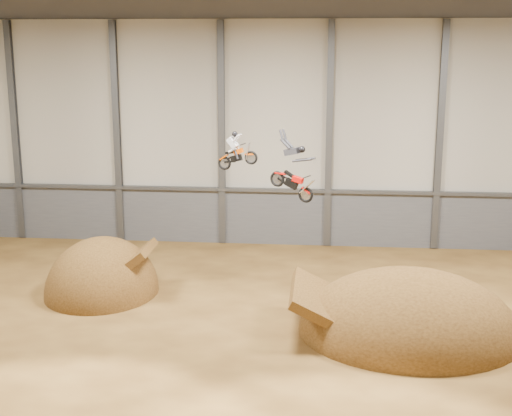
{
  "coord_description": "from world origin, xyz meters",
  "views": [
    {
      "loc": [
        2.97,
        -28.99,
        12.66
      ],
      "look_at": [
        -0.16,
        4.0,
        4.9
      ],
      "focal_mm": 50.0,
      "sensor_mm": 36.0,
      "label": 1
    }
  ],
  "objects_px": {
    "takeoff_ramp": "(103,292)",
    "landing_ramp": "(408,333)",
    "fmx_rider_b": "(289,166)",
    "fmx_rider_a": "(239,148)"
  },
  "relations": [
    {
      "from": "takeoff_ramp",
      "to": "fmx_rider_b",
      "type": "xyz_separation_m",
      "value": [
        9.61,
        -0.48,
        6.89
      ]
    },
    {
      "from": "takeoff_ramp",
      "to": "fmx_rider_a",
      "type": "distance_m",
      "value": 10.48
    },
    {
      "from": "landing_ramp",
      "to": "fmx_rider_a",
      "type": "xyz_separation_m",
      "value": [
        -8.0,
        3.87,
        7.64
      ]
    },
    {
      "from": "fmx_rider_b",
      "to": "takeoff_ramp",
      "type": "bearing_deg",
      "value": -158.66
    },
    {
      "from": "takeoff_ramp",
      "to": "landing_ramp",
      "type": "xyz_separation_m",
      "value": [
        15.16,
        -3.85,
        0.0
      ]
    },
    {
      "from": "landing_ramp",
      "to": "fmx_rider_a",
      "type": "bearing_deg",
      "value": 154.21
    },
    {
      "from": "fmx_rider_a",
      "to": "landing_ramp",
      "type": "bearing_deg",
      "value": -9.85
    },
    {
      "from": "takeoff_ramp",
      "to": "fmx_rider_b",
      "type": "height_order",
      "value": "fmx_rider_b"
    },
    {
      "from": "takeoff_ramp",
      "to": "fmx_rider_a",
      "type": "bearing_deg",
      "value": 0.1
    },
    {
      "from": "landing_ramp",
      "to": "fmx_rider_b",
      "type": "height_order",
      "value": "fmx_rider_b"
    }
  ]
}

